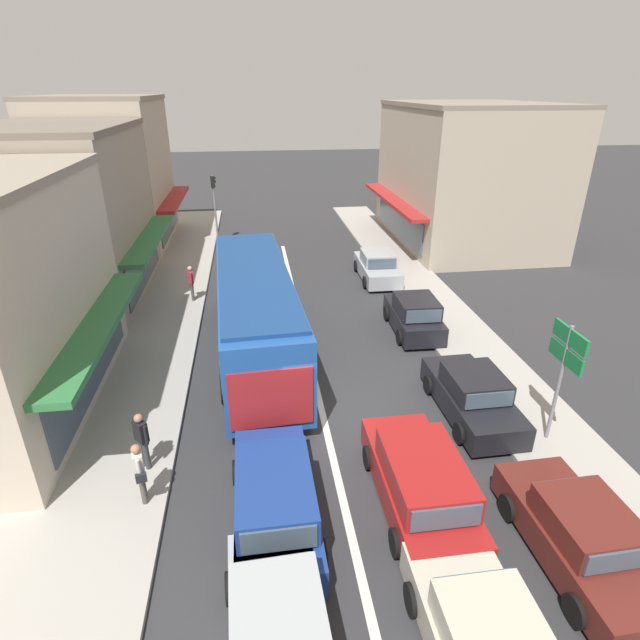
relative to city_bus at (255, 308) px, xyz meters
The scene contains 20 objects.
ground_plane 5.00m from the city_bus, 66.27° to the right, with size 140.00×140.00×0.00m, color #2D2D30.
lane_centre_line 2.66m from the city_bus, ahead, with size 0.20×28.00×0.01m, color silver.
sidewalk_left 5.54m from the city_bus, 160.37° to the left, with size 5.20×44.00×0.14m, color #A39E96.
kerb_right 8.45m from the city_bus, 12.32° to the left, with size 2.80×44.00×0.12m, color #A39E96.
shopfront_mid_block 10.95m from the city_bus, 140.49° to the left, with size 7.37×9.10×7.67m.
shopfront_far_end 18.07m from the city_bus, 117.68° to the left, with size 7.34×8.55×8.64m.
building_right_far 19.18m from the city_bus, 45.53° to the left, with size 9.29×11.83×8.27m.
city_bus is the anchor object (origin of this frame).
hatchback_queue_far_back 11.12m from the city_bus, 89.38° to the right, with size 1.93×3.76×1.54m.
wagon_adjacent_lane_trail 8.90m from the city_bus, 66.00° to the right, with size 1.95×4.51×1.58m.
wagon_adjacent_lane_lead 8.22m from the city_bus, 88.48° to the right, with size 1.97×4.52×1.58m.
parked_sedan_kerb_front 11.91m from the city_bus, 57.23° to the right, with size 1.97×4.24×1.47m.
parked_sedan_kerb_second 7.97m from the city_bus, 36.70° to the right, with size 1.94×4.22×1.47m.
parked_hatchback_kerb_third 6.50m from the city_bus, ahead, with size 1.90×3.75×1.54m.
parked_sedan_kerb_rear 9.66m from the city_bus, 48.80° to the left, with size 1.97×4.24×1.47m.
traffic_light_downstreet 15.15m from the city_bus, 98.27° to the left, with size 0.33×0.24×4.20m.
directional_road_sign 10.12m from the city_bus, 38.16° to the right, with size 0.10×1.40×3.60m.
pedestrian_with_handbag_near 7.74m from the city_bus, 111.58° to the right, with size 0.37×0.65×1.63m.
pedestrian_browsing_midblock 6.71m from the city_bus, 116.73° to the right, with size 0.41×0.45×1.63m.
pedestrian_far_walker 6.09m from the city_bus, 118.17° to the left, with size 0.33×0.65×1.63m.
Camera 1 is at (-1.78, -12.32, 9.07)m, focal length 28.00 mm.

